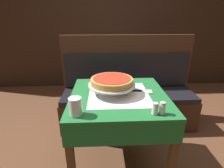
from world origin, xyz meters
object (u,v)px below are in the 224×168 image
at_px(pizza_server, 138,91).
at_px(deep_dish_pizza, 112,81).
at_px(dining_table_rear, 112,59).
at_px(pepper_shaker, 162,108).
at_px(dining_table_front, 119,106).
at_px(salt_shaker, 155,109).
at_px(pizza_pan_stand, 112,85).
at_px(booth_bench, 128,100).
at_px(water_glass_near, 75,106).
at_px(condiment_caddy, 110,49).

bearing_deg(pizza_server, deep_dish_pizza, -175.77).
height_order(dining_table_rear, pepper_shaker, pepper_shaker).
xyz_separation_m(dining_table_front, salt_shaker, (0.21, -0.31, 0.15)).
bearing_deg(dining_table_front, pizza_pan_stand, 147.33).
distance_m(pizza_pan_stand, pepper_shaker, 0.47).
bearing_deg(booth_bench, dining_table_rear, 99.87).
bearing_deg(dining_table_front, pepper_shaker, -50.82).
xyz_separation_m(pizza_pan_stand, water_glass_near, (-0.25, -0.33, -0.01)).
distance_m(water_glass_near, condiment_caddy, 2.07).
distance_m(dining_table_rear, booth_bench, 0.99).
relative_size(pepper_shaker, condiment_caddy, 0.48).
bearing_deg(pizza_server, pizza_pan_stand, -175.77).
relative_size(pizza_pan_stand, condiment_caddy, 2.24).
height_order(dining_table_front, pepper_shaker, pepper_shaker).
xyz_separation_m(dining_table_rear, pizza_server, (0.15, -1.60, 0.11)).
xyz_separation_m(water_glass_near, salt_shaker, (0.51, -0.01, -0.02)).
xyz_separation_m(pizza_pan_stand, condiment_caddy, (0.06, 1.72, -0.02)).
height_order(dining_table_rear, booth_bench, booth_bench).
xyz_separation_m(dining_table_front, pizza_server, (0.17, 0.05, 0.12)).
xyz_separation_m(dining_table_front, condiment_caddy, (0.00, 1.75, 0.16)).
height_order(pepper_shaker, condiment_caddy, condiment_caddy).
height_order(deep_dish_pizza, water_glass_near, deep_dish_pizza).
relative_size(salt_shaker, condiment_caddy, 0.46).
distance_m(salt_shaker, condiment_caddy, 2.08).
relative_size(deep_dish_pizza, salt_shaker, 4.36).
bearing_deg(dining_table_front, deep_dish_pizza, 147.33).
distance_m(dining_table_rear, pizza_server, 1.61).
xyz_separation_m(deep_dish_pizza, pizza_server, (0.22, 0.02, -0.10)).
distance_m(dining_table_rear, pizza_pan_stand, 1.63).
height_order(booth_bench, deep_dish_pizza, booth_bench).
distance_m(dining_table_front, booth_bench, 0.81).
height_order(booth_bench, pizza_pan_stand, booth_bench).
relative_size(dining_table_front, pizza_pan_stand, 2.03).
bearing_deg(deep_dish_pizza, water_glass_near, -126.53).
distance_m(salt_shaker, pepper_shaker, 0.05).
bearing_deg(salt_shaker, water_glass_near, 178.36).
height_order(dining_table_rear, water_glass_near, water_glass_near).
bearing_deg(booth_bench, dining_table_front, -104.15).
bearing_deg(deep_dish_pizza, booth_bench, 71.03).
bearing_deg(dining_table_rear, condiment_caddy, 100.77).
height_order(salt_shaker, condiment_caddy, condiment_caddy).
xyz_separation_m(dining_table_front, pizza_pan_stand, (-0.05, 0.04, 0.18)).
distance_m(dining_table_front, pizza_pan_stand, 0.19).
relative_size(deep_dish_pizza, water_glass_near, 2.88).
relative_size(deep_dish_pizza, condiment_caddy, 1.99).
height_order(dining_table_front, pizza_pan_stand, pizza_pan_stand).
height_order(dining_table_rear, condiment_caddy, condiment_caddy).
xyz_separation_m(dining_table_rear, pizza_pan_stand, (-0.08, -1.61, 0.17)).
bearing_deg(condiment_caddy, salt_shaker, -84.39).
bearing_deg(condiment_caddy, deep_dish_pizza, -91.93).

